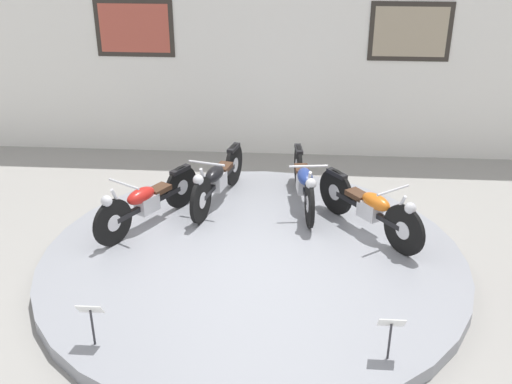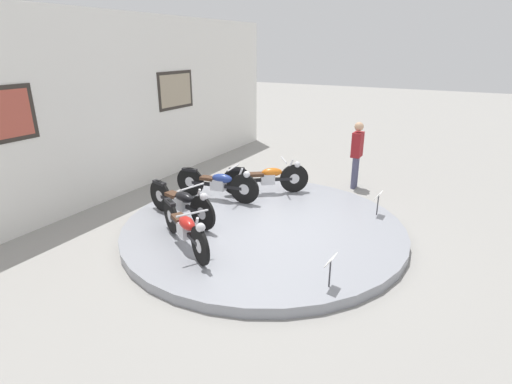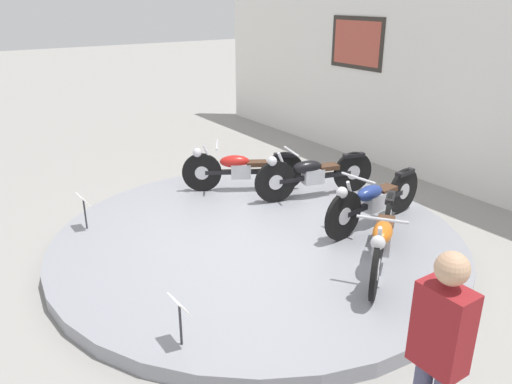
# 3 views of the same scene
# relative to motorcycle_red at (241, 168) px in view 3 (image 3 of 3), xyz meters

# --- Properties ---
(ground_plane) EXTENTS (60.00, 60.00, 0.00)m
(ground_plane) POSITION_rel_motorcycle_red_xyz_m (1.53, -0.70, -0.56)
(ground_plane) COLOR gray
(display_platform) EXTENTS (5.44, 5.44, 0.18)m
(display_platform) POSITION_rel_motorcycle_red_xyz_m (1.53, -0.70, -0.47)
(display_platform) COLOR gray
(display_platform) RESTS_ON ground_plane
(back_wall) EXTENTS (14.00, 0.22, 4.19)m
(back_wall) POSITION_rel_motorcycle_red_xyz_m (1.53, 3.39, 1.53)
(back_wall) COLOR white
(back_wall) RESTS_ON ground_plane
(motorcycle_red) EXTENTS (1.06, 1.74, 0.80)m
(motorcycle_red) POSITION_rel_motorcycle_red_xyz_m (0.00, 0.00, 0.00)
(motorcycle_red) COLOR black
(motorcycle_red) RESTS_ON display_platform
(motorcycle_black) EXTENTS (0.64, 1.97, 0.81)m
(motorcycle_black) POSITION_rel_motorcycle_red_xyz_m (0.88, 0.79, 0.01)
(motorcycle_black) COLOR black
(motorcycle_black) RESTS_ON display_platform
(motorcycle_blue) EXTENTS (0.54, 2.01, 0.81)m
(motorcycle_blue) POSITION_rel_motorcycle_red_xyz_m (2.17, 0.79, 0.01)
(motorcycle_blue) COLOR black
(motorcycle_blue) RESTS_ON display_platform
(motorcycle_orange) EXTENTS (1.26, 1.65, 0.81)m
(motorcycle_orange) POSITION_rel_motorcycle_red_xyz_m (3.06, 0.00, 0.01)
(motorcycle_orange) COLOR black
(motorcycle_orange) RESTS_ON display_platform
(info_placard_front_left) EXTENTS (0.26, 0.11, 0.51)m
(info_placard_front_left) POSITION_rel_motorcycle_red_xyz_m (0.05, -2.55, -0.02)
(info_placard_front_left) COLOR #333338
(info_placard_front_left) RESTS_ON display_platform
(info_placard_front_centre) EXTENTS (0.26, 0.11, 0.51)m
(info_placard_front_centre) POSITION_rel_motorcycle_red_xyz_m (3.01, -2.55, -0.02)
(info_placard_front_centre) COLOR #333338
(info_placard_front_centre) RESTS_ON display_platform
(visitor_standing) EXTENTS (0.36, 0.22, 1.69)m
(visitor_standing) POSITION_rel_motorcycle_red_xyz_m (4.94, -1.54, 0.40)
(visitor_standing) COLOR #4C4C6B
(visitor_standing) RESTS_ON ground_plane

